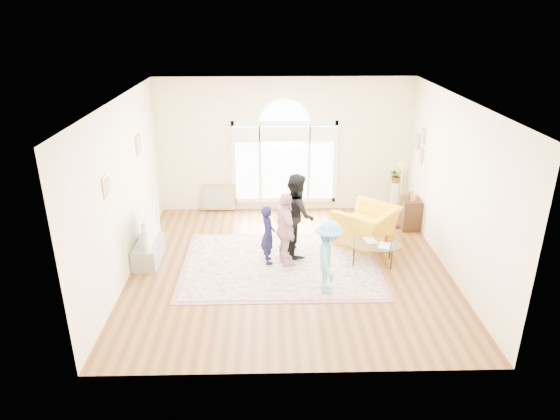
{
  "coord_description": "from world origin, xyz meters",
  "views": [
    {
      "loc": [
        -0.38,
        -8.48,
        4.67
      ],
      "look_at": [
        -0.17,
        0.3,
        1.07
      ],
      "focal_mm": 32.0,
      "sensor_mm": 36.0,
      "label": 1
    }
  ],
  "objects_px": {
    "coffee_table": "(373,244)",
    "television": "(146,227)",
    "area_rug": "(281,264)",
    "tv_console": "(149,252)",
    "armchair": "(366,226)"
  },
  "relations": [
    {
      "from": "area_rug",
      "to": "armchair",
      "type": "xyz_separation_m",
      "value": [
        1.83,
        0.94,
        0.38
      ]
    },
    {
      "from": "area_rug",
      "to": "television",
      "type": "height_order",
      "value": "television"
    },
    {
      "from": "armchair",
      "to": "area_rug",
      "type": "bearing_deg",
      "value": -22.65
    },
    {
      "from": "coffee_table",
      "to": "television",
      "type": "bearing_deg",
      "value": -172.62
    },
    {
      "from": "area_rug",
      "to": "armchair",
      "type": "height_order",
      "value": "armchair"
    },
    {
      "from": "coffee_table",
      "to": "armchair",
      "type": "height_order",
      "value": "armchair"
    },
    {
      "from": "area_rug",
      "to": "coffee_table",
      "type": "bearing_deg",
      "value": 1.02
    },
    {
      "from": "tv_console",
      "to": "television",
      "type": "height_order",
      "value": "television"
    },
    {
      "from": "area_rug",
      "to": "coffee_table",
      "type": "relative_size",
      "value": 2.96
    },
    {
      "from": "coffee_table",
      "to": "tv_console",
      "type": "bearing_deg",
      "value": -172.62
    },
    {
      "from": "area_rug",
      "to": "armchair",
      "type": "relative_size",
      "value": 3.01
    },
    {
      "from": "tv_console",
      "to": "area_rug",
      "type": "bearing_deg",
      "value": -4.33
    },
    {
      "from": "tv_console",
      "to": "coffee_table",
      "type": "bearing_deg",
      "value": -2.15
    },
    {
      "from": "tv_console",
      "to": "armchair",
      "type": "xyz_separation_m",
      "value": [
        4.41,
        0.75,
        0.18
      ]
    },
    {
      "from": "tv_console",
      "to": "television",
      "type": "distance_m",
      "value": 0.53
    }
  ]
}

